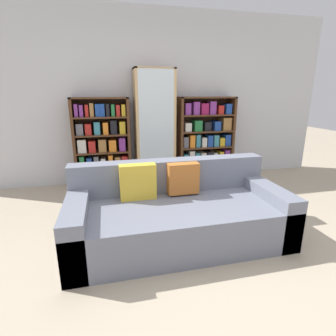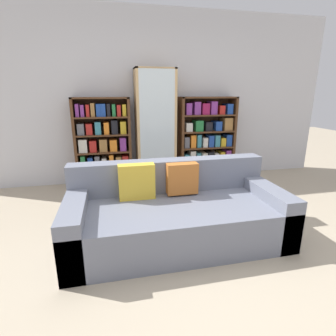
{
  "view_description": "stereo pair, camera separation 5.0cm",
  "coord_description": "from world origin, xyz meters",
  "px_view_note": "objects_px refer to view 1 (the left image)",
  "views": [
    {
      "loc": [
        -0.77,
        -1.85,
        1.44
      ],
      "look_at": [
        -0.01,
        1.34,
        0.5
      ],
      "focal_mm": 28.0,
      "sensor_mm": 36.0,
      "label": 1
    },
    {
      "loc": [
        -0.72,
        -1.86,
        1.44
      ],
      "look_at": [
        -0.01,
        1.34,
        0.5
      ],
      "focal_mm": 28.0,
      "sensor_mm": 36.0,
      "label": 2
    }
  ],
  "objects_px": {
    "display_cabinet": "(155,128)",
    "bookshelf_right": "(205,140)",
    "couch": "(177,214)",
    "bookshelf_left": "(102,144)",
    "wine_bottle": "(205,188)"
  },
  "relations": [
    {
      "from": "display_cabinet",
      "to": "bookshelf_right",
      "type": "distance_m",
      "value": 0.9
    },
    {
      "from": "couch",
      "to": "bookshelf_left",
      "type": "distance_m",
      "value": 2.0
    },
    {
      "from": "wine_bottle",
      "to": "couch",
      "type": "bearing_deg",
      "value": -126.04
    },
    {
      "from": "couch",
      "to": "bookshelf_left",
      "type": "height_order",
      "value": "bookshelf_left"
    },
    {
      "from": "couch",
      "to": "wine_bottle",
      "type": "height_order",
      "value": "couch"
    },
    {
      "from": "bookshelf_left",
      "to": "display_cabinet",
      "type": "xyz_separation_m",
      "value": [
        0.82,
        -0.02,
        0.22
      ]
    },
    {
      "from": "wine_bottle",
      "to": "display_cabinet",
      "type": "bearing_deg",
      "value": 121.27
    },
    {
      "from": "display_cabinet",
      "to": "bookshelf_right",
      "type": "relative_size",
      "value": 1.31
    },
    {
      "from": "bookshelf_left",
      "to": "wine_bottle",
      "type": "bearing_deg",
      "value": -33.75
    },
    {
      "from": "bookshelf_left",
      "to": "wine_bottle",
      "type": "height_order",
      "value": "bookshelf_left"
    },
    {
      "from": "display_cabinet",
      "to": "bookshelf_right",
      "type": "bearing_deg",
      "value": 1.05
    },
    {
      "from": "couch",
      "to": "wine_bottle",
      "type": "distance_m",
      "value": 1.13
    },
    {
      "from": "display_cabinet",
      "to": "bookshelf_right",
      "type": "xyz_separation_m",
      "value": [
        0.88,
        0.02,
        -0.23
      ]
    },
    {
      "from": "couch",
      "to": "display_cabinet",
      "type": "height_order",
      "value": "display_cabinet"
    },
    {
      "from": "couch",
      "to": "bookshelf_left",
      "type": "bearing_deg",
      "value": 111.26
    }
  ]
}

